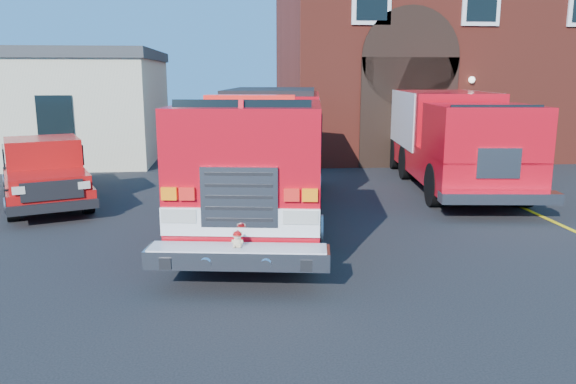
{
  "coord_description": "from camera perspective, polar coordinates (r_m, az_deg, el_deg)",
  "views": [
    {
      "loc": [
        -1.04,
        -11.14,
        3.4
      ],
      "look_at": [
        0.0,
        -1.2,
        1.3
      ],
      "focal_mm": 35.0,
      "sensor_mm": 36.0,
      "label": 1
    }
  ],
  "objects": [
    {
      "name": "fire_engine",
      "position": [
        13.46,
        -2.35,
        4.06
      ],
      "size": [
        4.18,
        10.14,
        3.03
      ],
      "color": "black",
      "rests_on": "ground"
    },
    {
      "name": "fire_station",
      "position": [
        27.06,
        16.23,
        13.23
      ],
      "size": [
        15.2,
        10.2,
        8.45
      ],
      "color": "maroon",
      "rests_on": "ground"
    },
    {
      "name": "parking_stripe_far",
      "position": [
        19.93,
        16.36,
        1.59
      ],
      "size": [
        0.12,
        3.0,
        0.01
      ],
      "primitive_type": "cube",
      "color": "yellow",
      "rests_on": "ground"
    },
    {
      "name": "secondary_truck",
      "position": [
        18.12,
        16.24,
        5.55
      ],
      "size": [
        3.73,
        9.03,
        2.85
      ],
      "color": "black",
      "rests_on": "ground"
    },
    {
      "name": "side_building",
      "position": [
        25.44,
        -24.45,
        8.14
      ],
      "size": [
        10.2,
        8.2,
        4.35
      ],
      "color": "beige",
      "rests_on": "ground"
    },
    {
      "name": "parking_stripe_mid",
      "position": [
        17.25,
        20.09,
        -0.21
      ],
      "size": [
        0.12,
        3.0,
        0.01
      ],
      "primitive_type": "cube",
      "color": "yellow",
      "rests_on": "ground"
    },
    {
      "name": "parking_stripe_near",
      "position": [
        14.69,
        25.16,
        -2.65
      ],
      "size": [
        0.12,
        3.0,
        0.01
      ],
      "primitive_type": "cube",
      "color": "yellow",
      "rests_on": "ground"
    },
    {
      "name": "ground",
      "position": [
        11.69,
        -0.61,
        -5.03
      ],
      "size": [
        100.0,
        100.0,
        0.0
      ],
      "primitive_type": "plane",
      "color": "black",
      "rests_on": "ground"
    },
    {
      "name": "pickup_truck",
      "position": [
        16.38,
        -23.56,
        1.89
      ],
      "size": [
        3.74,
        5.75,
        1.77
      ],
      "color": "black",
      "rests_on": "ground"
    }
  ]
}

